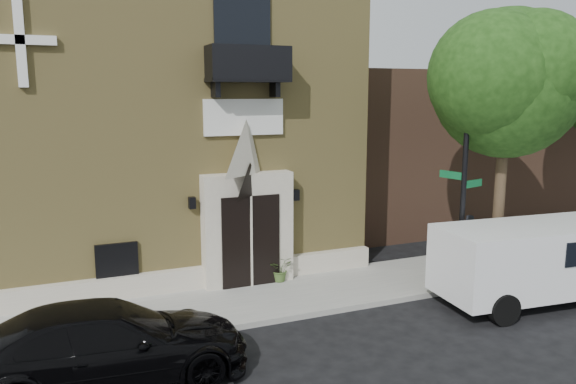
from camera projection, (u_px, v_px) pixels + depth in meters
name	position (u px, v px, depth m)	size (l,w,h in m)	color
ground	(321.00, 317.00, 14.17)	(120.00, 120.00, 0.00)	black
sidewalk	(329.00, 289.00, 15.90)	(42.00, 3.00, 0.15)	gray
church	(144.00, 120.00, 19.43)	(12.20, 11.01, 9.30)	#A6904E
neighbour_building	(467.00, 143.00, 26.34)	(18.00, 8.00, 6.40)	brown
street_tree_left	(511.00, 82.00, 15.74)	(4.97, 4.38, 7.77)	#38281C
black_sedan	(107.00, 344.00, 10.84)	(2.22, 5.45, 1.58)	black
cargo_van	(540.00, 259.00, 14.94)	(5.44, 2.60, 2.15)	white
street_sign	(463.00, 188.00, 15.55)	(1.02, 0.87, 5.62)	black
fire_hydrant	(490.00, 267.00, 16.52)	(0.42, 0.34, 0.74)	#910001
dumpster	(504.00, 248.00, 17.46)	(2.23, 1.73, 1.29)	#0F3719
planter	(280.00, 269.00, 16.31)	(0.68, 0.59, 0.75)	#45602B
pedestrian_near	(467.00, 238.00, 18.19)	(0.56, 0.37, 1.53)	black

